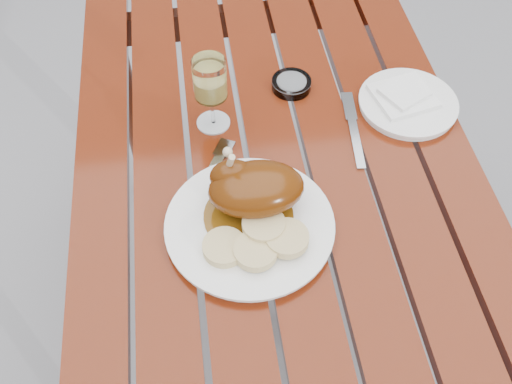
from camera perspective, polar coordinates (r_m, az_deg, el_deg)
The scene contains 11 objects.
ground at distance 1.79m, azimuth 1.21°, elevation -11.92°, with size 60.00×60.00×0.00m, color slate.
table at distance 1.46m, azimuth 1.46°, elevation -5.59°, with size 0.80×1.20×0.75m, color maroon.
dinner_plate at distance 1.03m, azimuth -0.64°, elevation -3.42°, with size 0.31×0.31×0.02m, color white.
roast_duck at distance 1.01m, azimuth -0.37°, elevation 0.36°, with size 0.19×0.16×0.12m.
bread_dumplings at distance 0.99m, azimuth 0.17°, elevation -4.84°, with size 0.19×0.12×0.03m.
wine_glass at distance 1.16m, azimuth -4.52°, elevation 9.73°, with size 0.07×0.07×0.17m, color #D0C15E.
side_plate at distance 1.28m, azimuth 14.94°, elevation 8.54°, with size 0.21×0.21×0.02m, color white.
napkin at distance 1.28m, azimuth 14.51°, elevation 9.27°, with size 0.12×0.11×0.01m, color white.
ashtray at distance 1.28m, azimuth 3.56°, elevation 10.72°, with size 0.09×0.09×0.02m, color #B2B7BC.
fork at distance 1.12m, azimuth -4.62°, elevation 1.69°, with size 0.02×0.17×0.01m, color gray.
knife at distance 1.20m, azimuth 9.84°, elevation 5.68°, with size 0.02×0.19×0.01m, color gray.
Camera 1 is at (-0.14, -0.76, 1.62)m, focal length 40.00 mm.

